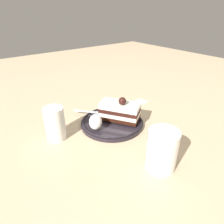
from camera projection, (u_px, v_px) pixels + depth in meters
name	position (u px, v px, depth m)	size (l,w,h in m)	color
ground_plane	(114.00, 120.00, 0.70)	(2.40, 2.40, 0.00)	tan
dessert_plate	(112.00, 122.00, 0.67)	(0.21, 0.21, 0.02)	black
cake_slice	(119.00, 111.00, 0.65)	(0.12, 0.14, 0.08)	black
whipped_cream_dollop	(96.00, 122.00, 0.60)	(0.04, 0.04, 0.05)	white
fork	(91.00, 112.00, 0.71)	(0.09, 0.10, 0.00)	silver
drink_glass_near	(55.00, 125.00, 0.58)	(0.06, 0.06, 0.10)	white
drink_glass_far	(162.00, 152.00, 0.47)	(0.07, 0.07, 0.10)	white
folded_napkin	(138.00, 103.00, 0.81)	(0.09, 0.05, 0.00)	beige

